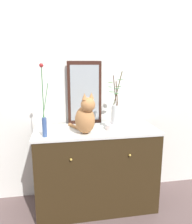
{
  "coord_description": "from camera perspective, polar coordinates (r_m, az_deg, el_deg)",
  "views": [
    {
      "loc": [
        -0.37,
        -2.11,
        1.53
      ],
      "look_at": [
        0.0,
        0.0,
        1.06
      ],
      "focal_mm": 34.68,
      "sensor_mm": 36.0,
      "label": 1
    }
  ],
  "objects": [
    {
      "name": "vase_glass_clear",
      "position": [
        2.2,
        5.31,
        -0.07
      ],
      "size": [
        0.21,
        0.19,
        0.53
      ],
      "color": "silver",
      "rests_on": "bowl_porcelain"
    },
    {
      "name": "vase_slim_green",
      "position": [
        2.01,
        -13.53,
        -1.49
      ],
      "size": [
        0.07,
        0.04,
        0.66
      ],
      "color": "#364F84",
      "rests_on": "sideboard"
    },
    {
      "name": "sideboard",
      "position": [
        2.41,
        0.0,
        -14.55
      ],
      "size": [
        1.27,
        0.56,
        0.88
      ],
      "color": "black",
      "rests_on": "ground_plane"
    },
    {
      "name": "wall_back",
      "position": [
        2.5,
        -1.38,
        7.1
      ],
      "size": [
        4.4,
        0.08,
        2.6
      ],
      "primitive_type": "cube",
      "color": "silver",
      "rests_on": "ground_plane"
    },
    {
      "name": "mirror_leaning",
      "position": [
        2.4,
        -3.02,
        5.03
      ],
      "size": [
        0.37,
        0.03,
        0.69
      ],
      "color": "black",
      "rests_on": "sideboard"
    },
    {
      "name": "ground_plane",
      "position": [
        2.63,
        0.0,
        -23.11
      ],
      "size": [
        6.0,
        6.0,
        0.0
      ],
      "primitive_type": "plane",
      "color": "brown"
    },
    {
      "name": "bowl_porcelain",
      "position": [
        2.24,
        5.26,
        -3.82
      ],
      "size": [
        0.22,
        0.22,
        0.06
      ],
      "primitive_type": "cylinder",
      "color": "white",
      "rests_on": "sideboard"
    },
    {
      "name": "cat_sitting",
      "position": [
        2.06,
        -2.82,
        -1.26
      ],
      "size": [
        0.28,
        0.43,
        0.4
      ],
      "color": "#AD7544",
      "rests_on": "sideboard"
    }
  ]
}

